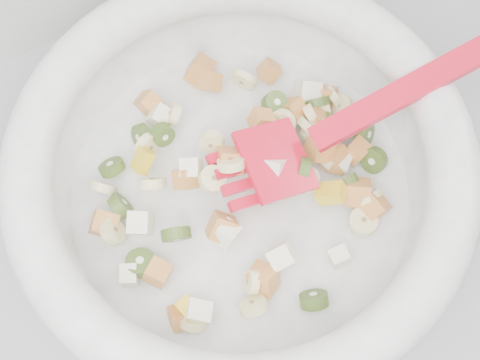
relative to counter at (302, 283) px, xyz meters
name	(u,v)px	position (x,y,z in m)	size (l,w,h in m)	color
counter	(302,283)	(0.00, 0.00, 0.00)	(2.00, 0.60, 0.90)	gray
mixing_bowl	(241,173)	(-0.10, 0.02, 0.51)	(0.51, 0.42, 0.15)	white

